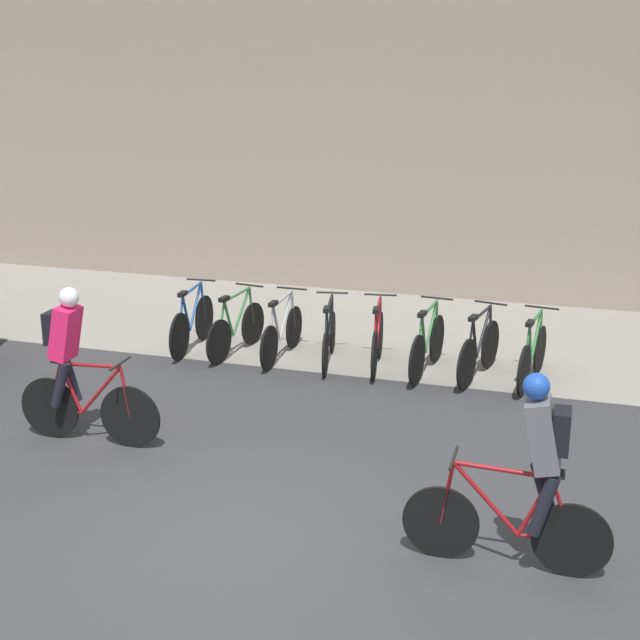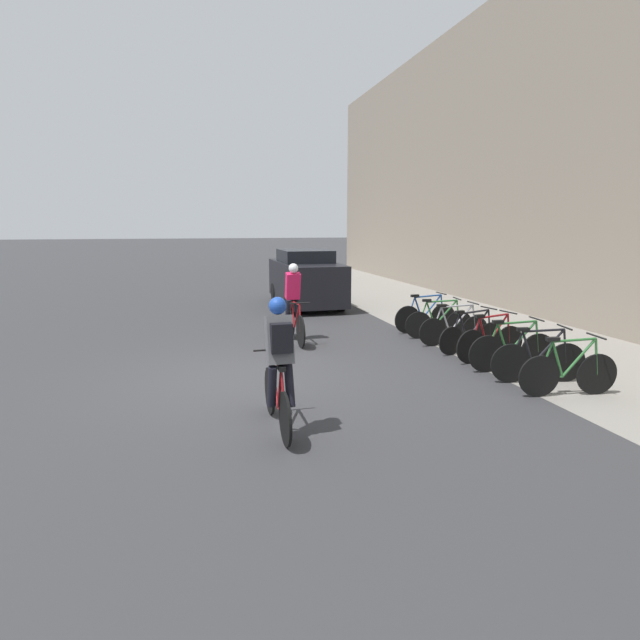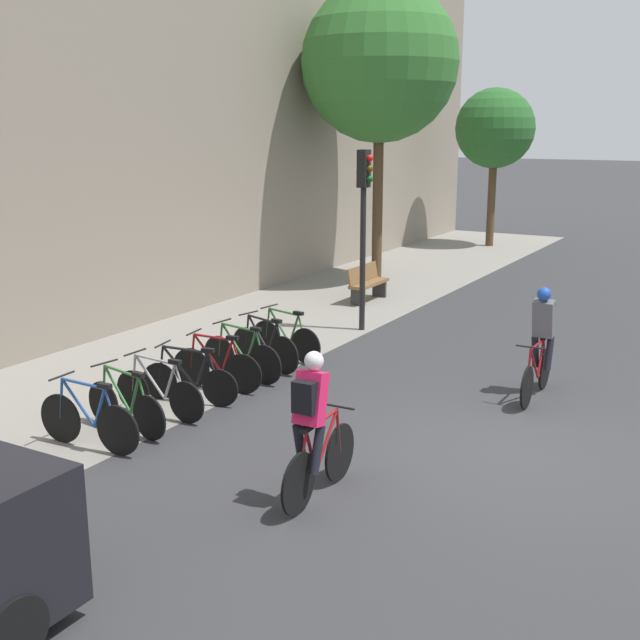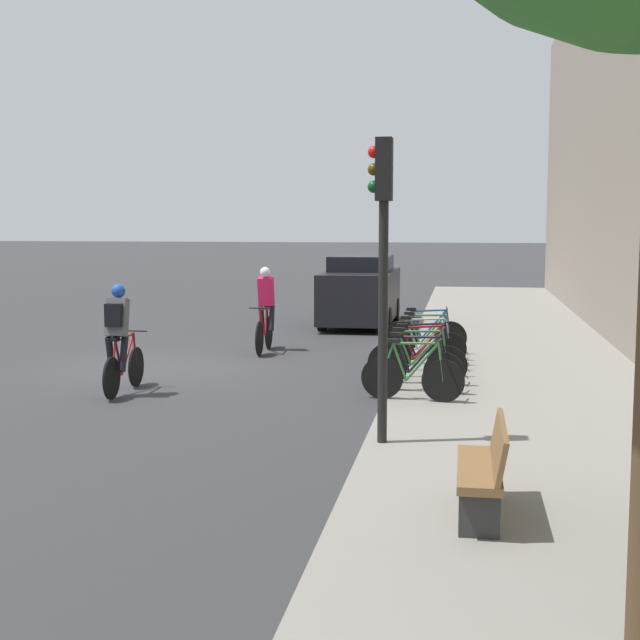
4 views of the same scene
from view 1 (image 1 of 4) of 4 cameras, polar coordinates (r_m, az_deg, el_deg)
The scene contains 13 objects.
ground at distance 8.32m, azimuth -5.95°, elevation -13.90°, with size 200.00×200.00×0.00m, color #333335.
kerb_strip at distance 14.26m, azimuth 4.60°, elevation -0.64°, with size 44.00×4.50×0.01m, color gray.
building_facade at distance 16.15m, azimuth 7.11°, elevation 18.85°, with size 44.00×0.60×9.78m, color gray.
cyclist_pink at distance 10.26m, azimuth -15.52°, elevation -2.59°, with size 1.72×0.46×1.80m.
cyclist_grey at distance 7.63m, azimuth 13.40°, elevation -9.22°, with size 1.76×0.46×1.77m.
parked_bike_0 at distance 13.32m, azimuth -8.19°, elevation -0.20°, with size 0.46×1.69×0.98m.
parked_bike_1 at distance 13.05m, azimuth -5.38°, elevation -0.52°, with size 0.46×1.63×0.96m.
parked_bike_2 at distance 12.80m, azimuth -2.46°, elevation -0.81°, with size 0.46×1.68×0.95m.
parked_bike_3 at distance 12.60m, azimuth 0.58°, elevation -1.14°, with size 0.48×1.64×0.93m.
parked_bike_4 at distance 12.42m, azimuth 3.69°, elevation -1.33°, with size 0.46×1.61×0.97m.
parked_bike_5 at distance 12.29m, azimuth 6.89°, elevation -1.59°, with size 0.46×1.70×0.98m.
parked_bike_6 at distance 12.19m, azimuth 10.14°, elevation -1.89°, with size 0.49×1.61×0.97m.
parked_bike_7 at distance 12.14m, azimuth 13.44°, elevation -2.21°, with size 0.46×1.61×0.97m.
Camera 1 is at (2.89, -6.57, 4.20)m, focal length 50.00 mm.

